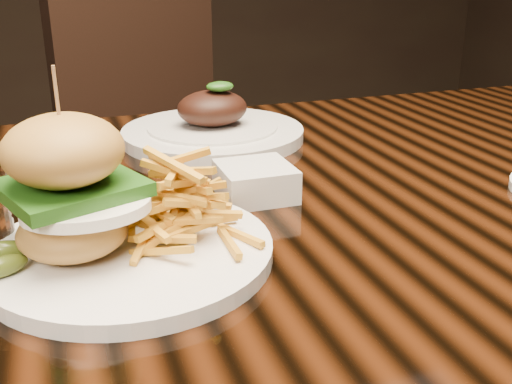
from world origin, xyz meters
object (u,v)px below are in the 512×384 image
object	(u,v)px
dining_table	(227,265)
burger_plate	(125,210)
far_dish	(213,128)
chair_far	(167,152)

from	to	relation	value
dining_table	burger_plate	size ratio (longest dim) A/B	6.17
dining_table	far_dish	distance (m)	0.28
far_dish	chair_far	size ratio (longest dim) A/B	0.29
burger_plate	chair_far	distance (m)	1.04
burger_plate	chair_far	size ratio (longest dim) A/B	0.27
chair_far	burger_plate	bearing A→B (deg)	-124.81
dining_table	far_dish	world-z (taller)	far_dish
dining_table	chair_far	xyz separation A→B (m)	(0.09, 0.88, -0.13)
dining_table	far_dish	bearing A→B (deg)	77.85
dining_table	far_dish	size ratio (longest dim) A/B	5.83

